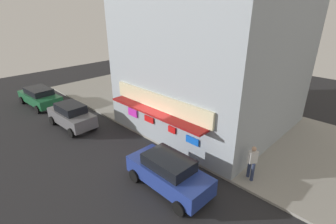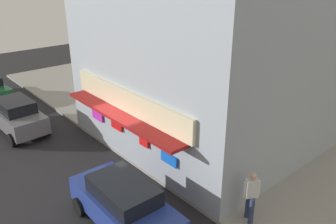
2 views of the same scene
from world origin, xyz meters
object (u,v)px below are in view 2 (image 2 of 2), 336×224
at_px(traffic_light, 135,76).
at_px(fire_hydrant, 95,108).
at_px(potted_plant_by_window, 132,108).
at_px(pedestrian, 251,195).
at_px(parked_car_blue, 124,205).
at_px(parked_car_grey, 17,116).
at_px(potted_plant_by_doorway, 168,135).
at_px(trash_can, 186,149).

height_order(traffic_light, fire_hydrant, traffic_light).
height_order(traffic_light, potted_plant_by_window, traffic_light).
relative_size(fire_hydrant, pedestrian, 0.43).
bearing_deg(traffic_light, parked_car_blue, -41.07).
height_order(parked_car_grey, parked_car_blue, parked_car_grey).
bearing_deg(traffic_light, parked_car_grey, -150.34).
distance_m(traffic_light, pedestrian, 6.55).
xyz_separation_m(fire_hydrant, potted_plant_by_window, (1.86, 1.22, 0.28)).
bearing_deg(potted_plant_by_window, traffic_light, -31.29).
height_order(potted_plant_by_doorway, parked_car_grey, parked_car_grey).
bearing_deg(parked_car_grey, potted_plant_by_window, 61.56).
height_order(fire_hydrant, parked_car_blue, parked_car_blue).
relative_size(traffic_light, parked_car_blue, 1.29).
distance_m(pedestrian, potted_plant_by_doorway, 5.49).
xyz_separation_m(pedestrian, potted_plant_by_doorway, (-5.36, 1.13, -0.34)).
bearing_deg(trash_can, potted_plant_by_window, 172.39).
xyz_separation_m(trash_can, parked_car_grey, (-7.62, -4.45, 0.32)).
distance_m(pedestrian, potted_plant_by_window, 9.22).
height_order(fire_hydrant, potted_plant_by_doorway, potted_plant_by_doorway).
xyz_separation_m(trash_can, potted_plant_by_doorway, (-1.17, -0.02, 0.23)).
xyz_separation_m(pedestrian, potted_plant_by_window, (-9.04, 1.79, -0.34)).
bearing_deg(parked_car_grey, traffic_light, 29.66).
height_order(pedestrian, potted_plant_by_window, pedestrian).
xyz_separation_m(fire_hydrant, potted_plant_by_doorway, (5.54, 0.55, 0.28)).
bearing_deg(parked_car_blue, trash_can, 111.72).
relative_size(trash_can, parked_car_grey, 0.21).
relative_size(fire_hydrant, trash_can, 0.92).
bearing_deg(trash_can, fire_hydrant, -175.15).
relative_size(trash_can, potted_plant_by_doorway, 0.75).
bearing_deg(pedestrian, traffic_light, -179.71).
relative_size(traffic_light, trash_can, 6.58).
xyz_separation_m(traffic_light, potted_plant_by_window, (-3.00, 1.82, -2.85)).
distance_m(parked_car_grey, parked_car_blue, 9.32).
distance_m(potted_plant_by_doorway, potted_plant_by_window, 3.74).
height_order(pedestrian, parked_car_grey, pedestrian).
relative_size(pedestrian, potted_plant_by_window, 1.64).
relative_size(fire_hydrant, parked_car_blue, 0.18).
distance_m(pedestrian, parked_car_blue, 4.01).
relative_size(pedestrian, parked_car_blue, 0.42).
distance_m(potted_plant_by_doorway, parked_car_blue, 5.14).
relative_size(trash_can, potted_plant_by_window, 0.77).
distance_m(fire_hydrant, pedestrian, 10.94).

